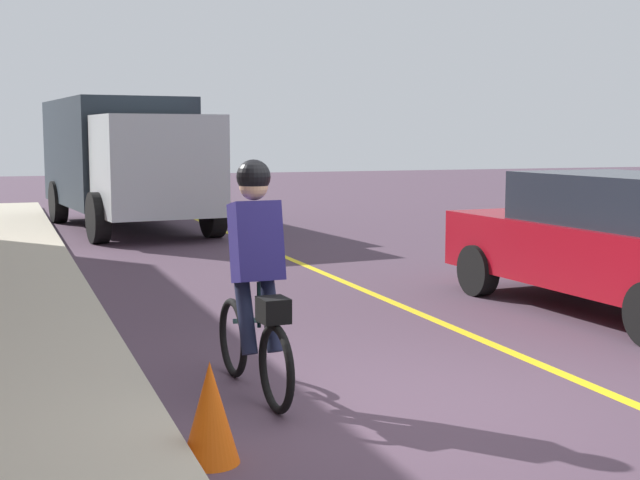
% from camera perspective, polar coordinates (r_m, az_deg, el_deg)
% --- Properties ---
extents(ground_plane, '(80.00, 80.00, 0.00)m').
position_cam_1_polar(ground_plane, '(6.54, 6.54, -11.10)').
color(ground_plane, '#4B3847').
extents(lane_line_centre, '(36.00, 0.12, 0.01)m').
position_cam_1_polar(lane_line_centre, '(7.37, 17.89, -9.30)').
color(lane_line_centre, yellow).
rests_on(lane_line_centre, ground).
extents(cyclist_lead, '(1.71, 0.38, 1.83)m').
position_cam_1_polar(cyclist_lead, '(6.72, -4.18, -2.58)').
color(cyclist_lead, black).
rests_on(cyclist_lead, ground).
extents(patrol_sedan, '(4.49, 2.12, 1.58)m').
position_cam_1_polar(patrol_sedan, '(10.45, 18.84, -0.04)').
color(patrol_sedan, maroon).
rests_on(patrol_sedan, ground).
extents(box_truck_background, '(6.91, 3.08, 2.78)m').
position_cam_1_polar(box_truck_background, '(19.45, -12.54, 5.31)').
color(box_truck_background, '#242D37').
rests_on(box_truck_background, ground).
extents(traffic_cone_near, '(0.36, 0.36, 0.64)m').
position_cam_1_polar(traffic_cone_near, '(5.52, -7.12, -11.02)').
color(traffic_cone_near, '#F85D0D').
rests_on(traffic_cone_near, ground).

